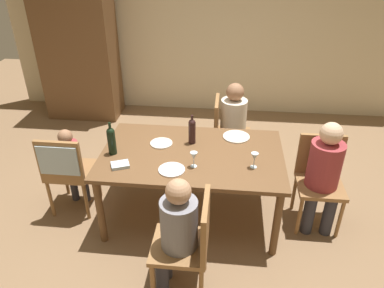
% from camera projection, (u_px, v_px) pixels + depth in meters
% --- Properties ---
extents(ground_plane, '(10.00, 10.00, 0.00)m').
position_uv_depth(ground_plane, '(192.00, 213.00, 3.91)').
color(ground_plane, '#846647').
extents(rear_room_partition, '(6.40, 0.12, 2.70)m').
position_uv_depth(rear_room_partition, '(211.00, 27.00, 5.60)').
color(rear_room_partition, beige).
rests_on(rear_room_partition, ground_plane).
extents(armoire_cabinet, '(1.18, 0.62, 2.18)m').
position_uv_depth(armoire_cabinet, '(78.00, 47.00, 5.52)').
color(armoire_cabinet, brown).
rests_on(armoire_cabinet, ground_plane).
extents(dining_table, '(1.75, 1.09, 0.76)m').
position_uv_depth(dining_table, '(192.00, 160.00, 3.57)').
color(dining_table, brown).
rests_on(dining_table, ground_plane).
extents(chair_far_right, '(0.44, 0.44, 0.92)m').
position_uv_depth(chair_far_right, '(225.00, 130.00, 4.41)').
color(chair_far_right, olive).
rests_on(chair_far_right, ground_plane).
extents(chair_right_end, '(0.44, 0.44, 0.92)m').
position_uv_depth(chair_right_end, '(320.00, 175.00, 3.61)').
color(chair_right_end, olive).
rests_on(chair_right_end, ground_plane).
extents(chair_near, '(0.44, 0.44, 0.92)m').
position_uv_depth(chair_near, '(191.00, 240.00, 2.84)').
color(chair_near, olive).
rests_on(chair_near, ground_plane).
extents(chair_left_end, '(0.44, 0.46, 0.92)m').
position_uv_depth(chair_left_end, '(65.00, 166.00, 3.62)').
color(chair_left_end, olive).
rests_on(chair_left_end, ground_plane).
extents(person_woman_host, '(0.35, 0.31, 1.13)m').
position_uv_depth(person_woman_host, '(235.00, 122.00, 4.34)').
color(person_woman_host, '#33333D').
rests_on(person_woman_host, ground_plane).
extents(person_man_bearded, '(0.31, 0.36, 1.15)m').
position_uv_depth(person_man_bearded, '(324.00, 170.00, 3.44)').
color(person_man_bearded, '#33333D').
rests_on(person_man_bearded, ground_plane).
extents(person_man_guest, '(0.33, 0.29, 1.09)m').
position_uv_depth(person_man_guest, '(176.00, 229.00, 2.80)').
color(person_man_guest, '#33333D').
rests_on(person_man_guest, ground_plane).
extents(person_child_small, '(0.22, 0.25, 0.94)m').
position_uv_depth(person_child_small, '(71.00, 161.00, 3.77)').
color(person_child_small, '#33333D').
rests_on(person_child_small, ground_plane).
extents(wine_bottle_tall_green, '(0.08, 0.08, 0.33)m').
position_uv_depth(wine_bottle_tall_green, '(111.00, 140.00, 3.45)').
color(wine_bottle_tall_green, black).
rests_on(wine_bottle_tall_green, dining_table).
extents(wine_bottle_dark_red, '(0.07, 0.07, 0.31)m').
position_uv_depth(wine_bottle_dark_red, '(192.00, 130.00, 3.63)').
color(wine_bottle_dark_red, black).
rests_on(wine_bottle_dark_red, dining_table).
extents(wine_glass_near_left, '(0.07, 0.07, 0.15)m').
position_uv_depth(wine_glass_near_left, '(255.00, 157.00, 3.27)').
color(wine_glass_near_left, silver).
rests_on(wine_glass_near_left, dining_table).
extents(wine_glass_centre, '(0.07, 0.07, 0.15)m').
position_uv_depth(wine_glass_centre, '(194.00, 156.00, 3.28)').
color(wine_glass_centre, silver).
rests_on(wine_glass_centre, dining_table).
extents(dinner_plate_host, '(0.24, 0.24, 0.01)m').
position_uv_depth(dinner_plate_host, '(172.00, 170.00, 3.27)').
color(dinner_plate_host, white).
rests_on(dinner_plate_host, dining_table).
extents(dinner_plate_guest_left, '(0.22, 0.22, 0.01)m').
position_uv_depth(dinner_plate_guest_left, '(161.00, 143.00, 3.68)').
color(dinner_plate_guest_left, silver).
rests_on(dinner_plate_guest_left, dining_table).
extents(dinner_plate_guest_right, '(0.28, 0.28, 0.01)m').
position_uv_depth(dinner_plate_guest_right, '(236.00, 137.00, 3.80)').
color(dinner_plate_guest_right, silver).
rests_on(dinner_plate_guest_right, dining_table).
extents(folded_napkin, '(0.19, 0.17, 0.03)m').
position_uv_depth(folded_napkin, '(120.00, 165.00, 3.32)').
color(folded_napkin, '#ADC6D6').
rests_on(folded_napkin, dining_table).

